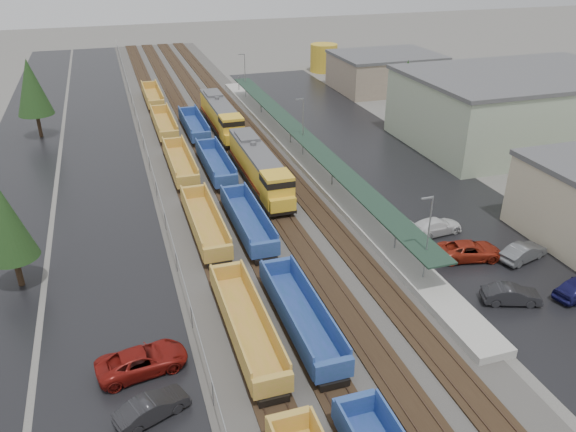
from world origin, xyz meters
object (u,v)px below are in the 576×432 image
locomotive_trail (221,116)px  parked_car_west_c (142,361)px  locomotive_lead (260,168)px  parked_car_west_b (152,408)px  well_string_blue (270,262)px  parked_car_east_b (470,251)px  storage_tank (324,58)px  parked_car_east_e (523,252)px  parked_car_east_a (511,295)px  well_string_yellow (205,223)px  parked_car_east_c (436,226)px

locomotive_trail → parked_car_west_c: bearing=-107.8°
locomotive_lead → parked_car_west_b: size_ratio=4.31×
well_string_blue → parked_car_east_b: 17.78m
well_string_blue → parked_car_west_b: bearing=-130.5°
storage_tank → parked_car_east_b: storage_tank is taller
locomotive_trail → parked_car_east_e: size_ratio=4.07×
parked_car_east_a → storage_tank: bearing=8.6°
storage_tank → well_string_yellow: bearing=-120.0°
well_string_yellow → parked_car_west_c: (-7.34, -17.54, -0.34)m
well_string_yellow → parked_car_east_b: 24.53m
parked_car_east_b → parked_car_east_c: size_ratio=1.07×
parked_car_west_b → parked_car_east_e: parked_car_east_e is taller
locomotive_trail → well_string_yellow: (-8.00, -30.22, -1.18)m
well_string_yellow → parked_car_east_e: 29.16m
storage_tank → parked_car_east_c: storage_tank is taller
well_string_yellow → parked_car_east_c: well_string_yellow is taller
parked_car_east_a → parked_car_east_c: 11.82m
locomotive_lead → well_string_blue: locomotive_lead is taller
locomotive_lead → parked_car_east_c: size_ratio=3.61×
locomotive_trail → parked_car_east_e: (17.89, -43.65, -1.56)m
parked_car_west_b → parked_car_east_c: parked_car_east_c is taller
well_string_yellow → parked_car_east_c: (21.15, -6.74, -0.38)m
locomotive_trail → parked_car_west_b: locomotive_trail is taller
storage_tank → parked_car_west_c: (-43.98, -80.93, -1.97)m
locomotive_trail → locomotive_lead: bearing=-90.0°
parked_car_west_c → parked_car_east_b: bearing=-87.6°
locomotive_lead → parked_car_west_c: (-15.34, -26.76, -1.52)m
parked_car_west_b → parked_car_east_b: parked_car_east_b is taller
parked_car_west_b → parked_car_west_c: 4.29m
parked_car_east_a → parked_car_west_c: bearing=107.5°
parked_car_west_c → parked_car_east_a: size_ratio=1.31×
parked_car_east_a → parked_car_east_e: (5.16, 5.12, 0.04)m
parked_car_east_e → parked_car_east_c: bearing=20.0°
well_string_yellow → well_string_blue: well_string_blue is taller
parked_car_east_e → parked_car_east_a: bearing=119.5°
locomotive_trail → parked_car_west_b: bearing=-106.2°
well_string_blue → parked_car_east_b: well_string_blue is taller
parked_car_west_b → parked_car_east_b: (28.66, 10.08, 0.06)m
well_string_blue → storage_tank: size_ratio=16.47×
storage_tank → parked_car_west_b: bearing=-117.2°
locomotive_trail → parked_car_west_b: (-15.12, -52.04, -1.60)m
locomotive_trail → well_string_blue: (-4.00, -39.01, -1.17)m
locomotive_trail → well_string_blue: 39.23m
well_string_blue → parked_car_east_c: bearing=6.8°
well_string_yellow → parked_car_east_b: bearing=-28.6°
locomotive_lead → locomotive_trail: same height
locomotive_lead → storage_tank: bearing=62.1°
well_string_yellow → locomotive_lead: bearing=49.1°
storage_tank → well_string_blue: bearing=-114.3°
parked_car_east_e → parked_car_west_c: bearing=81.8°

